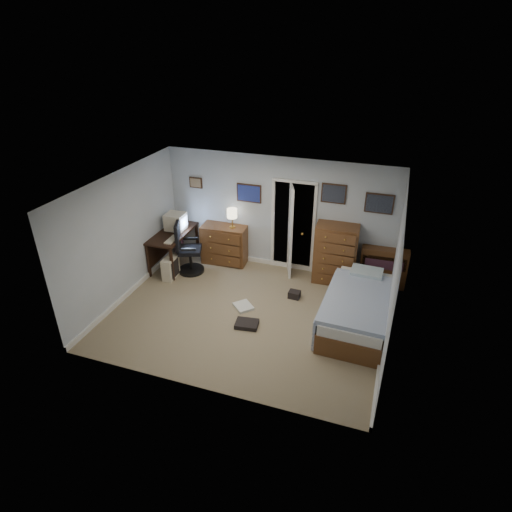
{
  "coord_description": "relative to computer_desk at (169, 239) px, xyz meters",
  "views": [
    {
      "loc": [
        2.3,
        -6.2,
        4.77
      ],
      "look_at": [
        0.08,
        0.3,
        1.1
      ],
      "focal_mm": 30.0,
      "sensor_mm": 36.0,
      "label": 1
    }
  ],
  "objects": [
    {
      "name": "low_dresser",
      "position": [
        1.12,
        0.5,
        -0.17
      ],
      "size": [
        1.03,
        0.57,
        0.89
      ],
      "primitive_type": "cube",
      "rotation": [
        0.0,
        0.0,
        0.07
      ],
      "color": "brown",
      "rests_on": "floor"
    },
    {
      "name": "floor_clutter",
      "position": [
        2.52,
        -1.17,
        -0.57
      ],
      "size": [
        1.2,
        1.45,
        0.14
      ],
      "rotation": [
        0.0,
        0.0,
        0.1
      ],
      "color": "black",
      "rests_on": "floor"
    },
    {
      "name": "doorway",
      "position": [
        2.64,
        0.99,
        0.39
      ],
      "size": [
        0.96,
        1.12,
        2.05
      ],
      "color": "black",
      "rests_on": "floor"
    },
    {
      "name": "bed",
      "position": [
        4.28,
        -0.93,
        -0.29
      ],
      "size": [
        1.22,
        2.17,
        0.7
      ],
      "rotation": [
        0.0,
        0.0,
        -0.03
      ],
      "color": "brown",
      "rests_on": "floor"
    },
    {
      "name": "crt_monitor",
      "position": [
        0.12,
        0.15,
        0.38
      ],
      "size": [
        0.43,
        0.4,
        0.38
      ],
      "rotation": [
        0.0,
        0.0,
        0.03
      ],
      "color": "beige",
      "rests_on": "computer_desk"
    },
    {
      "name": "office_chair",
      "position": [
        0.53,
        -0.19,
        -0.17
      ],
      "size": [
        0.72,
        0.72,
        1.16
      ],
      "rotation": [
        0.0,
        0.0,
        0.36
      ],
      "color": "black",
      "rests_on": "floor"
    },
    {
      "name": "media_stack",
      "position": [
        -0.02,
        0.45,
        -0.22
      ],
      "size": [
        0.16,
        0.16,
        0.79
      ],
      "primitive_type": "cube",
      "rotation": [
        0.0,
        0.0,
        0.01
      ],
      "color": "maroon",
      "rests_on": "floor"
    },
    {
      "name": "headboard_bookcase",
      "position": [
        4.61,
        0.59,
        -0.17
      ],
      "size": [
        0.95,
        0.28,
        0.85
      ],
      "rotation": [
        0.0,
        0.0,
        0.04
      ],
      "color": "brown",
      "rests_on": "floor"
    },
    {
      "name": "keyboard",
      "position": [
        0.28,
        -0.35,
        0.2
      ],
      "size": [
        0.17,
        0.43,
        0.03
      ],
      "primitive_type": "cube",
      "rotation": [
        0.0,
        0.0,
        0.03
      ],
      "color": "beige",
      "rests_on": "computer_desk"
    },
    {
      "name": "wall_posters",
      "position": [
        2.86,
        0.7,
        1.13
      ],
      "size": [
        4.38,
        0.04,
        0.6
      ],
      "color": "#331E11",
      "rests_on": "floor"
    },
    {
      "name": "floor",
      "position": [
        2.3,
        -1.28,
        -0.63
      ],
      "size": [
        5.0,
        4.0,
        0.02
      ],
      "primitive_type": "cube",
      "color": "#9A8B6A",
      "rests_on": "ground"
    },
    {
      "name": "table_lamp",
      "position": [
        1.32,
        0.5,
        0.59
      ],
      "size": [
        0.24,
        0.24,
        0.43
      ],
      "rotation": [
        0.0,
        0.0,
        0.07
      ],
      "color": "gold",
      "rests_on": "low_dresser"
    },
    {
      "name": "computer_desk",
      "position": [
        0.0,
        0.0,
        0.0
      ],
      "size": [
        0.68,
        1.41,
        0.8
      ],
      "rotation": [
        0.0,
        0.0,
        0.03
      ],
      "color": "black",
      "rests_on": "floor"
    },
    {
      "name": "tall_dresser",
      "position": [
        3.63,
        0.47,
        0.02
      ],
      "size": [
        0.89,
        0.56,
        1.27
      ],
      "primitive_type": "cube",
      "rotation": [
        0.0,
        0.0,
        0.06
      ],
      "color": "brown",
      "rests_on": "floor"
    },
    {
      "name": "pc_tower",
      "position": [
        0.3,
        -0.55,
        -0.38
      ],
      "size": [
        0.23,
        0.45,
        0.48
      ],
      "rotation": [
        0.0,
        0.0,
        0.03
      ],
      "color": "beige",
      "rests_on": "floor"
    }
  ]
}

